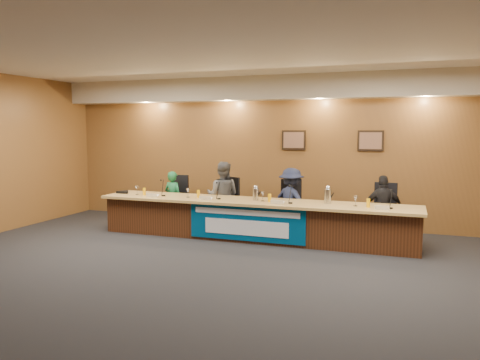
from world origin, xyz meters
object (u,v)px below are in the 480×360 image
object	(u,v)px
office_chair_c	(292,210)
speakerphone	(124,192)
panelist_c	(291,201)
office_chair_d	(383,215)
panelist_b	(223,196)
office_chair_b	(225,206)
carafe_mid	(256,194)
panelist_d	(383,209)
office_chair_a	(175,203)
panelist_a	(173,198)
dais_body	(253,221)
banner	(246,223)
carafe_right	(328,196)

from	to	relation	value
office_chair_c	speakerphone	distance (m)	3.52
panelist_c	office_chair_d	size ratio (longest dim) A/B	2.76
speakerphone	office_chair_d	bearing A→B (deg)	8.20
office_chair_d	panelist_b	bearing A→B (deg)	-172.24
office_chair_b	carafe_mid	size ratio (longest dim) A/B	2.14
panelist_d	speakerphone	bearing A→B (deg)	-5.69
panelist_b	office_chair_a	world-z (taller)	panelist_b
office_chair_b	office_chair_d	xyz separation A→B (m)	(3.20, 0.00, 0.00)
panelist_b	office_chair_b	size ratio (longest dim) A/B	2.95
speakerphone	office_chair_c	bearing A→B (deg)	12.26
panelist_a	panelist_b	bearing A→B (deg)	-169.76
dais_body	panelist_c	xyz separation A→B (m)	(0.59, 0.61, 0.31)
banner	panelist_d	xyz separation A→B (m)	(2.33, 1.03, 0.24)
panelist_c	office_chair_d	bearing A→B (deg)	-151.99
panelist_b	office_chair_a	size ratio (longest dim) A/B	2.95
office_chair_a	office_chair_d	size ratio (longest dim) A/B	1.00
office_chair_d	carafe_mid	bearing A→B (deg)	-155.98
panelist_b	office_chair_b	bearing A→B (deg)	-98.11
panelist_a	carafe_mid	world-z (taller)	panelist_a
office_chair_a	speakerphone	size ratio (longest dim) A/B	1.50
panelist_b	speakerphone	distance (m)	2.07
carafe_right	speakerphone	bearing A→B (deg)	-178.96
dais_body	panelist_c	bearing A→B (deg)	46.30
office_chair_a	office_chair_b	xyz separation A→B (m)	(1.16, 0.00, 0.00)
office_chair_a	panelist_a	bearing A→B (deg)	-90.21
panelist_c	carafe_mid	bearing A→B (deg)	75.16
panelist_b	carafe_right	world-z (taller)	panelist_b
office_chair_c	speakerphone	xyz separation A→B (m)	(-3.43, -0.75, 0.30)
panelist_a	panelist_d	size ratio (longest dim) A/B	0.95
panelist_b	carafe_mid	bearing A→B (deg)	137.23
dais_body	panelist_c	world-z (taller)	panelist_c
office_chair_c	panelist_c	bearing A→B (deg)	-110.29
dais_body	panelist_a	world-z (taller)	panelist_a
office_chair_b	carafe_right	size ratio (longest dim) A/B	1.83
panelist_c	carafe_mid	world-z (taller)	panelist_c
panelist_c	dais_body	bearing A→B (deg)	71.03
office_chair_c	carafe_right	size ratio (longest dim) A/B	1.83
banner	carafe_right	size ratio (longest dim) A/B	8.37
office_chair_c	office_chair_b	bearing A→B (deg)	159.71
banner	panelist_b	bearing A→B (deg)	130.23
dais_body	speakerphone	bearing A→B (deg)	-179.39
banner	panelist_d	size ratio (longest dim) A/B	1.77
panelist_d	office_chair_a	xyz separation A→B (m)	(-4.36, 0.10, -0.14)
speakerphone	carafe_mid	bearing A→B (deg)	0.06
banner	carafe_mid	distance (m)	0.62
office_chair_d	panelist_c	bearing A→B (deg)	-170.75
dais_body	carafe_right	xyz separation A→B (m)	(1.40, 0.05, 0.53)
panelist_b	panelist_c	size ratio (longest dim) A/B	1.07
dais_body	panelist_b	world-z (taller)	panelist_b
panelist_c	office_chair_d	xyz separation A→B (m)	(1.75, 0.10, -0.18)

